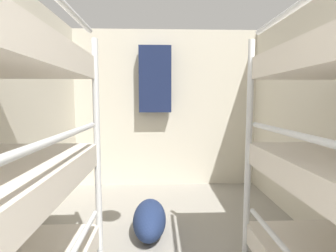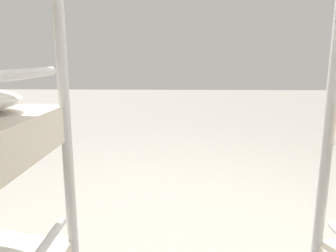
% 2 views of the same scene
% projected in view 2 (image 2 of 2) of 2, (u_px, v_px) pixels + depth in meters
% --- Properties ---
extents(ground_plane, '(20.00, 20.00, 0.00)m').
position_uv_depth(ground_plane, '(188.00, 241.00, 2.05)').
color(ground_plane, gray).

